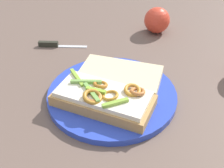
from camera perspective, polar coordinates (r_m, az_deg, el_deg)
ground_plane at (r=0.58m, az=0.00°, el=-2.65°), size 2.00×2.00×0.00m
plate at (r=0.57m, az=0.00°, el=-2.13°), size 0.26×0.26×0.01m
sandwich at (r=0.53m, az=-1.74°, el=-2.84°), size 0.20×0.19×0.04m
bread_slice_side at (r=0.59m, az=1.61°, el=1.59°), size 0.19×0.18×0.02m
apple_0 at (r=0.81m, az=9.07°, el=12.61°), size 0.09×0.09×0.07m
knife at (r=0.76m, az=-11.43°, el=7.81°), size 0.12×0.06×0.01m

